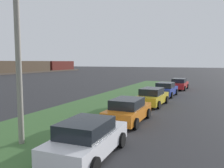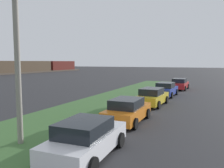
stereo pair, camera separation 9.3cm
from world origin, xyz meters
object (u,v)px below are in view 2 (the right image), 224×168
(streetlight, at_px, (23,45))
(parked_car_white, at_px, (86,139))
(parked_car_red, at_px, (180,84))
(parked_car_orange, at_px, (127,110))
(parked_car_blue, at_px, (166,89))
(parked_car_yellow, at_px, (152,97))

(streetlight, bearing_deg, parked_car_white, -86.08)
(parked_car_white, bearing_deg, parked_car_red, -3.28)
(streetlight, bearing_deg, parked_car_orange, -24.30)
(parked_car_orange, bearing_deg, parked_car_red, -2.56)
(parked_car_white, height_order, parked_car_blue, same)
(parked_car_orange, height_order, parked_car_blue, same)
(parked_car_yellow, bearing_deg, parked_car_white, -176.13)
(parked_car_orange, relative_size, streetlight, 0.58)
(parked_car_white, bearing_deg, parked_car_yellow, -1.10)
(parked_car_blue, bearing_deg, parked_car_orange, -178.14)
(parked_car_orange, relative_size, parked_car_red, 0.99)
(parked_car_white, bearing_deg, streetlight, 91.25)
(parked_car_red, distance_m, streetlight, 24.42)
(parked_car_red, bearing_deg, parked_car_orange, -179.94)
(parked_car_orange, distance_m, parked_car_red, 18.32)
(parked_car_red, bearing_deg, parked_car_yellow, 179.23)
(parked_car_orange, height_order, parked_car_yellow, same)
(parked_car_blue, bearing_deg, parked_car_red, -2.37)
(parked_car_orange, bearing_deg, parked_car_white, -177.41)
(parked_car_red, relative_size, streetlight, 0.58)
(parked_car_yellow, xyz_separation_m, streetlight, (-11.61, 2.55, 3.67))
(parked_car_white, relative_size, parked_car_yellow, 1.00)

